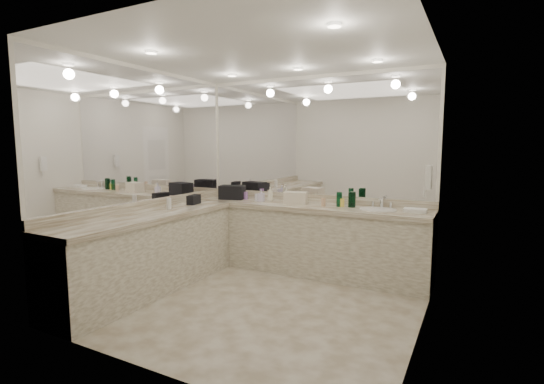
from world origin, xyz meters
The scene contains 33 objects.
floor centered at (0.00, 0.00, 0.00)m, with size 3.20×3.20×0.00m, color beige.
ceiling centered at (0.00, 0.00, 2.60)m, with size 3.20×3.20×0.00m, color white.
wall_back centered at (0.00, 1.50, 1.30)m, with size 3.20×0.02×2.60m, color silver.
wall_left centered at (-1.60, 0.00, 1.30)m, with size 0.02×3.00×2.60m, color silver.
wall_right centered at (1.60, 0.00, 1.30)m, with size 0.02×3.00×2.60m, color silver.
vanity_back_base centered at (0.00, 1.20, 0.42)m, with size 3.20×0.60×0.84m, color beige.
vanity_back_top centered at (0.00, 1.19, 0.87)m, with size 3.20×0.64×0.06m, color beige.
vanity_left_base centered at (-1.30, -0.30, 0.42)m, with size 0.60×2.40×0.84m, color beige.
vanity_left_top centered at (-1.29, -0.30, 0.87)m, with size 0.64×2.42×0.06m, color beige.
backsplash_back centered at (0.00, 1.48, 0.95)m, with size 3.20×0.04×0.10m, color beige.
backsplash_left centered at (-1.58, 0.00, 0.95)m, with size 0.04×3.00×0.10m, color beige.
mirror_back centered at (0.00, 1.49, 1.77)m, with size 3.12×0.01×1.55m, color white.
mirror_left centered at (-1.59, 0.00, 1.77)m, with size 0.01×2.92×1.55m, color white.
sink centered at (0.95, 1.20, 0.90)m, with size 0.44×0.44×0.03m, color white.
faucet centered at (0.95, 1.41, 0.97)m, with size 0.24×0.16×0.14m, color silver.
wall_phone centered at (1.56, 0.70, 1.35)m, with size 0.06×0.10×0.24m, color white.
door centered at (1.59, -0.50, 1.05)m, with size 0.02×0.82×2.10m, color white.
black_toiletry_bag centered at (-1.12, 1.17, 1.00)m, with size 0.34×0.22×0.20m, color black.
black_bag_spill centered at (-1.30, 0.53, 0.96)m, with size 0.10×0.22×0.12m, color black.
cream_cosmetic_case centered at (-0.12, 1.18, 0.98)m, with size 0.29×0.18×0.17m, color beige.
hand_towel centered at (1.37, 1.23, 0.92)m, with size 0.25×0.17×0.04m, color white.
lotion_left centered at (-1.30, 0.07, 0.97)m, with size 0.06×0.06×0.13m, color white.
soap_bottle_a centered at (-0.54, 1.25, 1.00)m, with size 0.08×0.08×0.20m, color silver.
soap_bottle_b centered at (-0.64, 1.17, 0.98)m, with size 0.07×0.08×0.17m, color silver.
soap_bottle_c centered at (-0.10, 1.22, 0.98)m, with size 0.12×0.12×0.15m, color #FEFC86.
green_bottle_0 centered at (0.62, 1.25, 1.00)m, with size 0.07×0.07×0.20m, color #0C532D.
green_bottle_1 centered at (0.61, 1.25, 0.99)m, with size 0.07×0.07×0.19m, color #0C532D.
green_bottle_2 centered at (0.46, 1.23, 0.99)m, with size 0.07×0.07×0.18m, color #0C532D.
amenity_bottle_0 centered at (0.27, 1.16, 0.95)m, with size 0.06×0.06×0.11m, color #E0B28C.
amenity_bottle_1 centered at (-0.94, 1.25, 0.95)m, with size 0.06×0.06×0.11m, color #9966B2.
amenity_bottle_2 centered at (-0.70, 1.14, 0.95)m, with size 0.05×0.05×0.11m, color silver.
amenity_bottle_3 centered at (-1.03, 1.20, 0.97)m, with size 0.06×0.06×0.15m, color silver.
amenity_bottle_4 centered at (0.50, 1.23, 0.95)m, with size 0.06×0.06×0.10m, color #F2D84C.
Camera 1 is at (1.99, -3.52, 1.66)m, focal length 26.00 mm.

